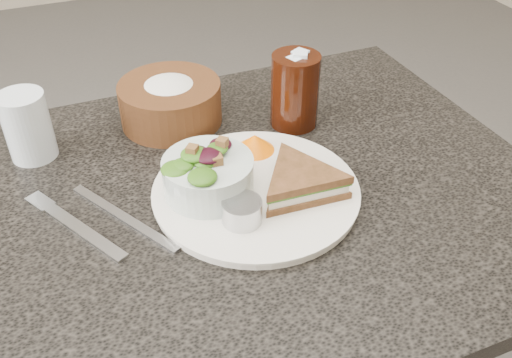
{
  "coord_description": "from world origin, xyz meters",
  "views": [
    {
      "loc": [
        -0.17,
        -0.6,
        1.27
      ],
      "look_at": [
        0.07,
        -0.02,
        0.78
      ],
      "focal_mm": 40.0,
      "sensor_mm": 36.0,
      "label": 1
    }
  ],
  "objects": [
    {
      "name": "dining_table",
      "position": [
        0.0,
        0.0,
        0.38
      ],
      "size": [
        1.0,
        0.7,
        0.75
      ],
      "primitive_type": "cube",
      "color": "black",
      "rests_on": "floor"
    },
    {
      "name": "knife",
      "position": [
        -0.12,
        0.01,
        0.75
      ],
      "size": [
        0.11,
        0.19,
        0.0
      ],
      "primitive_type": "cube",
      "rotation": [
        0.0,
        0.0,
        0.5
      ],
      "color": "#ABACB1",
      "rests_on": "dining_table"
    },
    {
      "name": "salad_bowl",
      "position": [
        0.01,
        0.0,
        0.8
      ],
      "size": [
        0.16,
        0.16,
        0.07
      ],
      "primitive_type": null,
      "rotation": [
        0.0,
        0.0,
        0.38
      ],
      "color": "silver",
      "rests_on": "dinner_plate"
    },
    {
      "name": "cola_glass",
      "position": [
        0.2,
        0.14,
        0.82
      ],
      "size": [
        0.09,
        0.09,
        0.14
      ],
      "primitive_type": null,
      "rotation": [
        0.0,
        0.0,
        -0.08
      ],
      "color": "black",
      "rests_on": "dining_table"
    },
    {
      "name": "sandwich",
      "position": [
        0.12,
        -0.05,
        0.78
      ],
      "size": [
        0.16,
        0.16,
        0.04
      ],
      "primitive_type": null,
      "rotation": [
        0.0,
        0.0,
        -0.06
      ],
      "color": "brown",
      "rests_on": "dinner_plate"
    },
    {
      "name": "orange_wedge",
      "position": [
        0.1,
        0.07,
        0.78
      ],
      "size": [
        0.09,
        0.09,
        0.03
      ],
      "primitive_type": "cone",
      "rotation": [
        0.0,
        0.0,
        0.54
      ],
      "color": "#FF6A00",
      "rests_on": "dinner_plate"
    },
    {
      "name": "bread_basket",
      "position": [
        0.01,
        0.23,
        0.8
      ],
      "size": [
        0.22,
        0.22,
        0.1
      ],
      "primitive_type": null,
      "rotation": [
        0.0,
        0.0,
        -0.32
      ],
      "color": "brown",
      "rests_on": "dining_table"
    },
    {
      "name": "fork",
      "position": [
        -0.18,
        0.01,
        0.75
      ],
      "size": [
        0.1,
        0.17,
        0.0
      ],
      "primitive_type": "cube",
      "rotation": [
        0.0,
        0.0,
        0.49
      ],
      "color": "#ABABAD",
      "rests_on": "dining_table"
    },
    {
      "name": "dressing_ramekin",
      "position": [
        0.03,
        -0.07,
        0.78
      ],
      "size": [
        0.06,
        0.06,
        0.03
      ],
      "primitive_type": "cylinder",
      "rotation": [
        0.0,
        0.0,
        0.15
      ],
      "color": "#B0B2B6",
      "rests_on": "dinner_plate"
    },
    {
      "name": "water_glass",
      "position": [
        -0.21,
        0.21,
        0.8
      ],
      "size": [
        0.09,
        0.09,
        0.11
      ],
      "primitive_type": "cylinder",
      "rotation": [
        0.0,
        0.0,
        0.38
      ],
      "color": "silver",
      "rests_on": "dining_table"
    },
    {
      "name": "dinner_plate",
      "position": [
        0.07,
        -0.02,
        0.76
      ],
      "size": [
        0.29,
        0.29,
        0.01
      ],
      "primitive_type": "cylinder",
      "color": "silver",
      "rests_on": "dining_table"
    }
  ]
}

